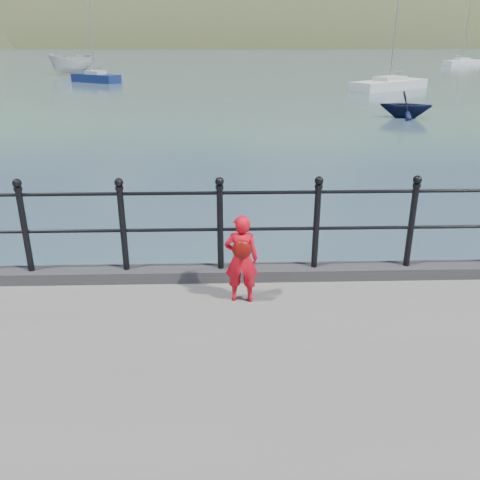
{
  "coord_description": "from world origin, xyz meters",
  "views": [
    {
      "loc": [
        0.66,
        -6.05,
        3.92
      ],
      "look_at": [
        0.84,
        -0.2,
        1.55
      ],
      "focal_mm": 38.0,
      "sensor_mm": 36.0,
      "label": 1
    }
  ],
  "objects_px": {
    "child": "(241,258)",
    "launch_navy": "(406,105)",
    "sailboat_port": "(96,78)",
    "sailboat_near": "(389,85)",
    "launch_white": "(72,64)",
    "railing": "(171,219)",
    "sailboat_far": "(461,63)"
  },
  "relations": [
    {
      "from": "launch_navy",
      "to": "sailboat_far",
      "type": "height_order",
      "value": "sailboat_far"
    },
    {
      "from": "sailboat_near",
      "to": "launch_navy",
      "type": "bearing_deg",
      "value": -140.45
    },
    {
      "from": "railing",
      "to": "launch_white",
      "type": "height_order",
      "value": "railing"
    },
    {
      "from": "sailboat_near",
      "to": "sailboat_far",
      "type": "distance_m",
      "value": 38.58
    },
    {
      "from": "child",
      "to": "launch_navy",
      "type": "bearing_deg",
      "value": -109.15
    },
    {
      "from": "child",
      "to": "sailboat_far",
      "type": "height_order",
      "value": "sailboat_far"
    },
    {
      "from": "sailboat_port",
      "to": "launch_navy",
      "type": "bearing_deg",
      "value": -11.81
    },
    {
      "from": "launch_navy",
      "to": "sailboat_near",
      "type": "height_order",
      "value": "sailboat_near"
    },
    {
      "from": "railing",
      "to": "child",
      "type": "xyz_separation_m",
      "value": [
        0.84,
        -0.59,
        -0.28
      ]
    },
    {
      "from": "child",
      "to": "sailboat_port",
      "type": "relative_size",
      "value": 0.15
    },
    {
      "from": "child",
      "to": "launch_white",
      "type": "xyz_separation_m",
      "value": [
        -16.18,
        51.85,
        -0.47
      ]
    },
    {
      "from": "child",
      "to": "sailboat_far",
      "type": "xyz_separation_m",
      "value": [
        32.65,
        67.59,
        -1.2
      ]
    },
    {
      "from": "launch_navy",
      "to": "sailboat_far",
      "type": "bearing_deg",
      "value": -10.42
    },
    {
      "from": "launch_navy",
      "to": "sailboat_far",
      "type": "relative_size",
      "value": 0.29
    },
    {
      "from": "child",
      "to": "sailboat_near",
      "type": "xyz_separation_m",
      "value": [
        12.51,
        34.68,
        -1.2
      ]
    },
    {
      "from": "launch_white",
      "to": "sailboat_port",
      "type": "distance_m",
      "value": 10.99
    },
    {
      "from": "launch_navy",
      "to": "sailboat_near",
      "type": "relative_size",
      "value": 0.26
    },
    {
      "from": "launch_white",
      "to": "launch_navy",
      "type": "height_order",
      "value": "launch_white"
    },
    {
      "from": "railing",
      "to": "sailboat_port",
      "type": "xyz_separation_m",
      "value": [
        -10.6,
        41.37,
        -1.48
      ]
    },
    {
      "from": "launch_white",
      "to": "railing",
      "type": "bearing_deg",
      "value": -38.7
    },
    {
      "from": "sailboat_far",
      "to": "launch_navy",
      "type": "bearing_deg",
      "value": -145.26
    },
    {
      "from": "child",
      "to": "sailboat_port",
      "type": "xyz_separation_m",
      "value": [
        -11.44,
        41.96,
        -1.2
      ]
    },
    {
      "from": "child",
      "to": "sailboat_port",
      "type": "bearing_deg",
      "value": -70.31
    },
    {
      "from": "sailboat_near",
      "to": "child",
      "type": "bearing_deg",
      "value": -146.28
    },
    {
      "from": "sailboat_port",
      "to": "sailboat_far",
      "type": "distance_m",
      "value": 51.0
    },
    {
      "from": "launch_navy",
      "to": "sailboat_port",
      "type": "distance_m",
      "value": 29.56
    },
    {
      "from": "railing",
      "to": "sailboat_near",
      "type": "relative_size",
      "value": 1.87
    },
    {
      "from": "railing",
      "to": "sailboat_port",
      "type": "height_order",
      "value": "sailboat_port"
    },
    {
      "from": "launch_white",
      "to": "launch_navy",
      "type": "distance_m",
      "value": 40.13
    },
    {
      "from": "railing",
      "to": "sailboat_port",
      "type": "bearing_deg",
      "value": 104.37
    },
    {
      "from": "sailboat_port",
      "to": "sailboat_far",
      "type": "height_order",
      "value": "sailboat_far"
    },
    {
      "from": "launch_navy",
      "to": "sailboat_near",
      "type": "distance_m",
      "value": 14.5
    }
  ]
}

